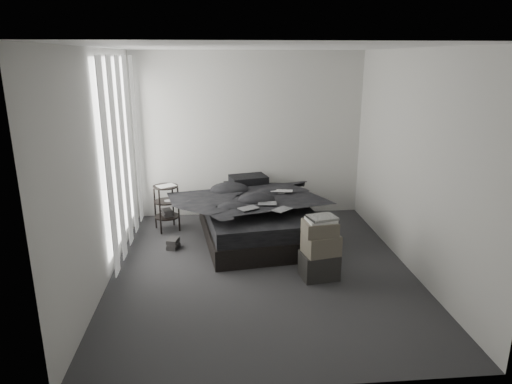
{
  "coord_description": "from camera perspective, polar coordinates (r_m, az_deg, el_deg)",
  "views": [
    {
      "loc": [
        -0.52,
        -5.06,
        2.5
      ],
      "look_at": [
        0.0,
        0.8,
        0.75
      ],
      "focal_mm": 32.0,
      "sensor_mm": 36.0,
      "label": 1
    }
  ],
  "objects": [
    {
      "name": "ceiling",
      "position": [
        5.09,
        0.83,
        17.68
      ],
      "size": [
        3.6,
        4.2,
        0.01
      ],
      "primitive_type": "cube",
      "color": "white",
      "rests_on": "ground"
    },
    {
      "name": "comic_c",
      "position": [
        5.79,
        3.28,
        -1.42
      ],
      "size": [
        0.29,
        0.28,
        0.01
      ],
      "primitive_type": "cube",
      "rotation": [
        0.0,
        0.0,
        0.74
      ],
      "color": "black",
      "rests_on": "duvet"
    },
    {
      "name": "box_upper",
      "position": [
        5.28,
        8.0,
        -4.46
      ],
      "size": [
        0.4,
        0.33,
        0.16
      ],
      "primitive_type": "cube",
      "rotation": [
        0.0,
        0.0,
        0.1
      ],
      "color": "#5A5447",
      "rests_on": "box_mid"
    },
    {
      "name": "window_left",
      "position": [
        6.2,
        -16.77,
        5.17
      ],
      "size": [
        0.02,
        2.0,
        2.3
      ],
      "primitive_type": "cube",
      "color": "white",
      "rests_on": "wall_left"
    },
    {
      "name": "box_mid",
      "position": [
        5.35,
        8.13,
        -6.46
      ],
      "size": [
        0.45,
        0.38,
        0.23
      ],
      "primitive_type": "cube",
      "rotation": [
        0.0,
        0.0,
        0.22
      ],
      "color": "#5A5447",
      "rests_on": "box_lower"
    },
    {
      "name": "papers",
      "position": [
        6.8,
        -11.16,
        0.74
      ],
      "size": [
        0.32,
        0.3,
        0.01
      ],
      "primitive_type": "cube",
      "rotation": [
        0.0,
        0.0,
        0.56
      ],
      "color": "white",
      "rests_on": "side_stand"
    },
    {
      "name": "mattress",
      "position": [
        6.47,
        0.2,
        -2.67
      ],
      "size": [
        1.65,
        2.06,
        0.21
      ],
      "primitive_type": "cube",
      "rotation": [
        0.0,
        0.0,
        0.13
      ],
      "color": "black",
      "rests_on": "bed"
    },
    {
      "name": "floor_books",
      "position": [
        6.32,
        -10.32,
        -6.38
      ],
      "size": [
        0.17,
        0.21,
        0.13
      ],
      "primitive_type": "cube",
      "rotation": [
        0.0,
        0.0,
        -0.21
      ],
      "color": "black",
      "rests_on": "floor"
    },
    {
      "name": "duvet",
      "position": [
        6.36,
        0.29,
        -0.95
      ],
      "size": [
        1.64,
        1.84,
        0.23
      ],
      "primitive_type": "imported",
      "rotation": [
        0.0,
        0.0,
        0.13
      ],
      "color": "black",
      "rests_on": "mattress"
    },
    {
      "name": "wall_right",
      "position": [
        5.7,
        19.13,
        3.47
      ],
      "size": [
        0.01,
        4.2,
        2.6
      ],
      "primitive_type": "cube",
      "color": "silver",
      "rests_on": "ground"
    },
    {
      "name": "wall_back",
      "position": [
        7.28,
        -0.91,
        7.08
      ],
      "size": [
        3.6,
        0.01,
        2.6
      ],
      "primitive_type": "cube",
      "color": "silver",
      "rests_on": "ground"
    },
    {
      "name": "pillow_lower",
      "position": [
        7.12,
        -1.5,
        0.57
      ],
      "size": [
        0.63,
        0.47,
        0.13
      ],
      "primitive_type": "cube",
      "rotation": [
        0.0,
        0.0,
        0.13
      ],
      "color": "black",
      "rests_on": "mattress"
    },
    {
      "name": "art_book_snake",
      "position": [
        5.23,
        8.27,
        -3.18
      ],
      "size": [
        0.36,
        0.31,
        0.03
      ],
      "primitive_type": "cube",
      "rotation": [
        0.0,
        0.0,
        0.26
      ],
      "color": "silver",
      "rests_on": "art_book_white"
    },
    {
      "name": "pillow_upper",
      "position": [
        7.08,
        -0.96,
        1.56
      ],
      "size": [
        0.62,
        0.5,
        0.12
      ],
      "primitive_type": "cube",
      "rotation": [
        0.0,
        0.0,
        0.23
      ],
      "color": "black",
      "rests_on": "pillow_lower"
    },
    {
      "name": "side_stand",
      "position": [
        6.91,
        -11.1,
        -2.0
      ],
      "size": [
        0.48,
        0.48,
        0.67
      ],
      "primitive_type": "cylinder",
      "rotation": [
        0.0,
        0.0,
        0.38
      ],
      "color": "black",
      "rests_on": "floor"
    },
    {
      "name": "wall_left",
      "position": [
        5.36,
        -18.78,
        2.72
      ],
      "size": [
        0.01,
        4.2,
        2.6
      ],
      "primitive_type": "cube",
      "color": "silver",
      "rests_on": "ground"
    },
    {
      "name": "comic_a",
      "position": [
        5.83,
        -0.96,
        -1.37
      ],
      "size": [
        0.29,
        0.26,
        0.01
      ],
      "primitive_type": "cube",
      "rotation": [
        0.0,
        0.0,
        0.51
      ],
      "color": "black",
      "rests_on": "duvet"
    },
    {
      "name": "wall_front",
      "position": [
        3.24,
        4.53,
        -5.28
      ],
      "size": [
        3.6,
        0.01,
        2.6
      ],
      "primitive_type": "cube",
      "color": "silver",
      "rests_on": "ground"
    },
    {
      "name": "art_book_white",
      "position": [
        5.24,
        8.13,
        -3.46
      ],
      "size": [
        0.35,
        0.3,
        0.03
      ],
      "primitive_type": "cube",
      "rotation": [
        0.0,
        0.0,
        0.15
      ],
      "color": "silver",
      "rests_on": "box_upper"
    },
    {
      "name": "laptop",
      "position": [
        6.49,
        3.21,
        0.56
      ],
      "size": [
        0.34,
        0.26,
        0.02
      ],
      "primitive_type": "imported",
      "rotation": [
        0.0,
        0.0,
        -0.19
      ],
      "color": "silver",
      "rests_on": "duvet"
    },
    {
      "name": "box_lower",
      "position": [
        5.46,
        7.89,
        -9.05
      ],
      "size": [
        0.46,
        0.38,
        0.31
      ],
      "primitive_type": "cube",
      "rotation": [
        0.0,
        0.0,
        0.15
      ],
      "color": "black",
      "rests_on": "floor"
    },
    {
      "name": "comic_b",
      "position": [
        6.02,
        1.43,
        -0.73
      ],
      "size": [
        0.26,
        0.18,
        0.01
      ],
      "primitive_type": "cube",
      "rotation": [
        0.0,
        0.0,
        -0.08
      ],
      "color": "black",
      "rests_on": "duvet"
    },
    {
      "name": "bed",
      "position": [
        6.55,
        0.19,
        -4.62
      ],
      "size": [
        1.72,
        2.12,
        0.27
      ],
      "primitive_type": "cube",
      "rotation": [
        0.0,
        0.0,
        0.13
      ],
      "color": "black",
      "rests_on": "floor"
    },
    {
      "name": "floor",
      "position": [
        5.67,
        0.72,
        -9.61
      ],
      "size": [
        3.6,
        4.2,
        0.01
      ],
      "primitive_type": "cube",
      "color": "#2E2E30",
      "rests_on": "ground"
    },
    {
      "name": "curtain_left",
      "position": [
        6.21,
        -16.26,
        4.56
      ],
      "size": [
        0.06,
        2.12,
        2.48
      ],
      "primitive_type": "cube",
      "color": "white",
      "rests_on": "wall_left"
    }
  ]
}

